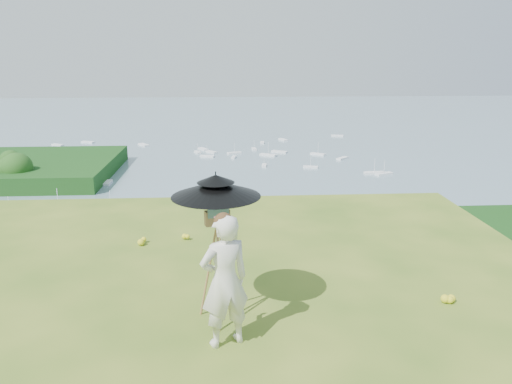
{
  "coord_description": "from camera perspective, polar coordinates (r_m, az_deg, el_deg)",
  "views": [
    {
      "loc": [
        1.36,
        -5.46,
        3.55
      ],
      "look_at": [
        1.9,
        3.16,
        1.16
      ],
      "focal_mm": 35.0,
      "sensor_mm": 36.0,
      "label": 1
    }
  ],
  "objects": [
    {
      "name": "ground",
      "position": [
        6.66,
        -15.54,
        -17.44
      ],
      "size": [
        14.0,
        14.0,
        0.0
      ],
      "primitive_type": "plane",
      "color": "#45681D",
      "rests_on": "ground"
    },
    {
      "name": "wildflowers",
      "position": [
        6.83,
        -15.15,
        -15.89
      ],
      "size": [
        10.0,
        10.5,
        0.12
      ],
      "primitive_type": null,
      "color": "yellow",
      "rests_on": "ground"
    },
    {
      "name": "moored_boats",
      "position": [
        171.13,
        -8.15,
        2.71
      ],
      "size": [
        140.0,
        140.0,
        0.7
      ],
      "primitive_type": null,
      "color": "white",
      "rests_on": "bay_water"
    },
    {
      "name": "slope_trees",
      "position": [
        44.53,
        -5.07,
        -9.26
      ],
      "size": [
        110.0,
        50.0,
        6.0
      ],
      "primitive_type": null,
      "color": "#1C4916",
      "rests_on": "forest_slope"
    },
    {
      "name": "sun_umbrella",
      "position": [
        6.51,
        -4.59,
        -0.57
      ],
      "size": [
        1.54,
        1.54,
        0.68
      ],
      "primitive_type": null,
      "rotation": [
        0.0,
        0.0,
        0.4
      ],
      "color": "black",
      "rests_on": "field_easel"
    },
    {
      "name": "bay_water",
      "position": [
        248.32,
        -3.88,
        6.69
      ],
      "size": [
        700.0,
        700.0,
        0.0
      ],
      "primitive_type": "plane",
      "color": "slate",
      "rests_on": "ground"
    },
    {
      "name": "painter_cap",
      "position": [
        5.93,
        -3.74,
        -2.99
      ],
      "size": [
        0.32,
        0.34,
        0.1
      ],
      "primitive_type": null,
      "rotation": [
        0.0,
        0.0,
        0.46
      ],
      "color": "#C06A69",
      "rests_on": "painter"
    },
    {
      "name": "painter",
      "position": [
        6.23,
        -3.61,
        -10.12
      ],
      "size": [
        0.74,
        0.63,
        1.73
      ],
      "primitive_type": "imported",
      "rotation": [
        0.0,
        0.0,
        3.54
      ],
      "color": "white",
      "rests_on": "ground"
    },
    {
      "name": "harbor_town",
      "position": [
        87.0,
        -4.24,
        -6.95
      ],
      "size": [
        110.0,
        22.0,
        5.0
      ],
      "primitive_type": null,
      "color": "silver",
      "rests_on": "shoreline_tier"
    },
    {
      "name": "shoreline_tier",
      "position": [
        89.67,
        -4.16,
        -10.8
      ],
      "size": [
        170.0,
        28.0,
        8.0
      ],
      "primitive_type": "cube",
      "color": "slate",
      "rests_on": "bay_water"
    },
    {
      "name": "field_easel",
      "position": [
        6.79,
        -4.34,
        -7.93
      ],
      "size": [
        0.82,
        0.82,
        1.73
      ],
      "primitive_type": null,
      "rotation": [
        0.0,
        0.0,
        0.29
      ],
      "color": "olive",
      "rests_on": "ground"
    }
  ]
}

